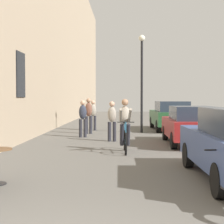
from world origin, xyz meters
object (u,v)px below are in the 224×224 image
(pedestrian_near, at_px, (112,119))
(pedestrian_far, at_px, (89,114))
(parked_car_second, at_px, (190,125))
(cyclist_on_bicycle, at_px, (125,127))
(parked_car_third, at_px, (171,115))
(pedestrian_furthest, at_px, (93,113))
(street_lamp, at_px, (142,71))
(pedestrian_mid, at_px, (83,116))

(pedestrian_near, height_order, pedestrian_far, pedestrian_far)
(parked_car_second, bearing_deg, pedestrian_near, 161.77)
(cyclist_on_bicycle, relative_size, pedestrian_far, 1.02)
(pedestrian_far, xyz_separation_m, parked_car_third, (4.25, 2.08, -0.16))
(pedestrian_furthest, relative_size, parked_car_second, 0.40)
(pedestrian_furthest, height_order, parked_car_second, pedestrian_furthest)
(parked_car_second, distance_m, parked_car_third, 6.17)
(cyclist_on_bicycle, bearing_deg, street_lamp, 82.60)
(street_lamp, bearing_deg, pedestrian_furthest, 156.23)
(pedestrian_mid, height_order, pedestrian_far, pedestrian_far)
(cyclist_on_bicycle, relative_size, street_lamp, 0.36)
(pedestrian_mid, relative_size, parked_car_third, 0.37)
(cyclist_on_bicycle, xyz_separation_m, pedestrian_near, (-0.51, 2.86, 0.10))
(pedestrian_mid, bearing_deg, pedestrian_far, 86.48)
(parked_car_third, bearing_deg, street_lamp, -139.58)
(street_lamp, relative_size, parked_car_third, 1.10)
(pedestrian_far, relative_size, parked_car_second, 0.43)
(cyclist_on_bicycle, distance_m, pedestrian_furthest, 7.98)
(street_lamp, bearing_deg, parked_car_third, 40.42)
(pedestrian_near, distance_m, parked_car_third, 6.01)
(pedestrian_far, height_order, pedestrian_furthest, pedestrian_far)
(pedestrian_far, bearing_deg, pedestrian_mid, -93.52)
(pedestrian_near, xyz_separation_m, pedestrian_far, (-1.24, 3.12, 0.07))
(pedestrian_far, distance_m, parked_car_third, 4.73)
(pedestrian_far, height_order, parked_car_third, pedestrian_far)
(pedestrian_furthest, distance_m, parked_car_third, 4.19)
(cyclist_on_bicycle, height_order, parked_car_second, cyclist_on_bicycle)
(pedestrian_mid, xyz_separation_m, street_lamp, (2.72, 2.33, 2.18))
(pedestrian_near, height_order, street_lamp, street_lamp)
(pedestrian_far, bearing_deg, street_lamp, 14.74)
(pedestrian_far, distance_m, parked_car_second, 5.86)
(cyclist_on_bicycle, distance_m, parked_car_third, 8.44)
(cyclist_on_bicycle, xyz_separation_m, pedestrian_mid, (-1.85, 4.35, 0.12))
(pedestrian_furthest, bearing_deg, pedestrian_far, -92.05)
(cyclist_on_bicycle, xyz_separation_m, pedestrian_far, (-1.75, 5.99, 0.17))
(pedestrian_mid, distance_m, parked_car_third, 5.72)
(parked_car_third, bearing_deg, parked_car_second, -90.60)
(cyclist_on_bicycle, xyz_separation_m, pedestrian_furthest, (-1.69, 7.80, 0.10))
(cyclist_on_bicycle, bearing_deg, pedestrian_furthest, 102.21)
(cyclist_on_bicycle, relative_size, pedestrian_near, 1.09)
(street_lamp, distance_m, parked_car_second, 5.56)
(cyclist_on_bicycle, bearing_deg, pedestrian_near, 100.18)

